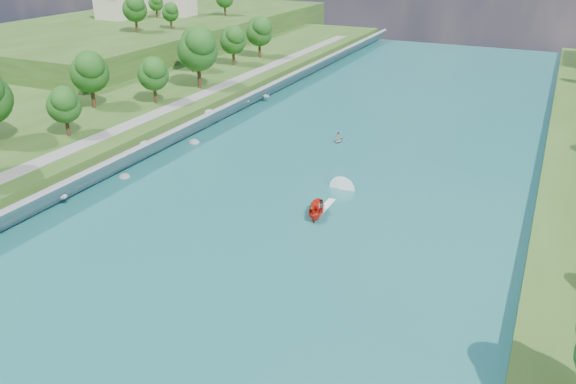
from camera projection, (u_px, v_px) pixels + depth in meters
The scene contains 10 objects.
ground at pixel (228, 265), 57.35m from camera, with size 260.00×260.00×0.00m, color #2D5119.
river_water at pixel (306, 192), 73.75m from camera, with size 55.00×240.00×0.10m, color #17555A.
berm_west at pixel (30, 128), 92.60m from camera, with size 45.00×240.00×3.50m, color #2D5119.
ridge_west at pixel (154, 33), 165.77m from camera, with size 60.00×120.00×9.00m, color #2D5119.
riprap_bank at pixel (144, 151), 82.56m from camera, with size 4.82×236.00×4.26m.
riverside_path at pixel (111, 133), 85.01m from camera, with size 3.00×200.00×0.10m, color gray.
ridge_houses at pixel (144, 0), 168.63m from camera, with size 29.50×29.50×8.40m.
trees_ridge at pixel (171, 6), 149.41m from camera, with size 21.41×43.15×10.55m.
motorboat at pixel (320, 207), 67.83m from camera, with size 3.60×19.15×2.15m.
raft at pixel (338, 139), 91.56m from camera, with size 2.24×2.92×1.59m.
Camera 1 is at (26.66, -41.63, 30.65)m, focal length 35.00 mm.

